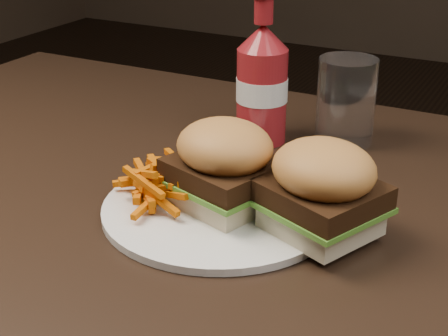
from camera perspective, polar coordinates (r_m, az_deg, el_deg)
The scene contains 7 objects.
dining_table at distance 0.82m, azimuth -2.09°, elevation -3.19°, with size 1.20×0.80×0.04m, color black.
plate at distance 0.76m, azimuth -0.35°, elevation -3.38°, with size 0.26×0.26×0.01m, color white.
sandwich_half_a at distance 0.75m, azimuth 0.06°, elevation -2.19°, with size 0.10×0.09×0.03m, color beige.
sandwich_half_b at distance 0.71m, azimuth 8.02°, elevation -4.27°, with size 0.10×0.09×0.03m, color beige.
fries_pile at distance 0.77m, azimuth -4.59°, elevation -0.79°, with size 0.10×0.10×0.04m, color #C25403, non-canonical shape.
ketchup_bottle at distance 0.93m, azimuth 3.15°, elevation 5.76°, with size 0.07×0.07×0.14m, color maroon.
tumbler at distance 0.94m, azimuth 10.09°, elevation 5.31°, with size 0.08×0.08×0.12m, color white.
Camera 1 is at (0.36, -0.63, 1.11)m, focal length 55.00 mm.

